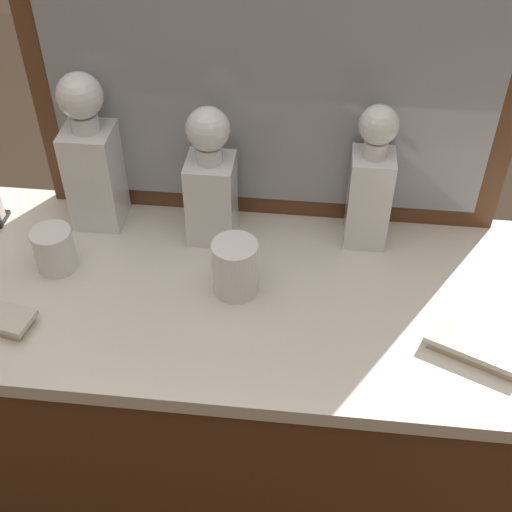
{
  "coord_description": "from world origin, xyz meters",
  "views": [
    {
      "loc": [
        0.09,
        -0.83,
        1.65
      ],
      "look_at": [
        0.0,
        0.0,
        0.9
      ],
      "focal_mm": 47.87,
      "sensor_mm": 36.0,
      "label": 1
    }
  ],
  "objects": [
    {
      "name": "dresser",
      "position": [
        0.0,
        0.0,
        0.41
      ],
      "size": [
        1.2,
        0.49,
        0.82
      ],
      "color": "brown",
      "rests_on": "ground_plane"
    },
    {
      "name": "dresser_mirror",
      "position": [
        0.0,
        0.23,
        1.1
      ],
      "size": [
        0.86,
        0.03,
        0.56
      ],
      "color": "brown",
      "rests_on": "dresser"
    },
    {
      "name": "crystal_decanter_far_left",
      "position": [
        -0.32,
        0.17,
        0.94
      ],
      "size": [
        0.09,
        0.09,
        0.31
      ],
      "color": "white",
      "rests_on": "dresser"
    },
    {
      "name": "crystal_decanter_left",
      "position": [
        -0.1,
        0.14,
        0.92
      ],
      "size": [
        0.08,
        0.08,
        0.27
      ],
      "color": "white",
      "rests_on": "dresser"
    },
    {
      "name": "crystal_decanter_rear",
      "position": [
        0.19,
        0.16,
        0.93
      ],
      "size": [
        0.08,
        0.08,
        0.28
      ],
      "color": "white",
      "rests_on": "dresser"
    },
    {
      "name": "crystal_tumbler_rear",
      "position": [
        -0.36,
        0.02,
        0.85
      ],
      "size": [
        0.07,
        0.07,
        0.08
      ],
      "color": "white",
      "rests_on": "dresser"
    },
    {
      "name": "crystal_tumbler_center",
      "position": [
        -0.04,
        0.0,
        0.86
      ],
      "size": [
        0.08,
        0.08,
        0.1
      ],
      "color": "white",
      "rests_on": "dresser"
    },
    {
      "name": "silver_brush_right",
      "position": [
        0.36,
        -0.1,
        0.83
      ],
      "size": [
        0.16,
        0.12,
        0.02
      ],
      "color": "#B7A88C",
      "rests_on": "dresser"
    }
  ]
}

